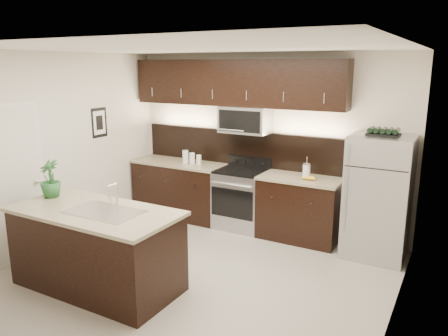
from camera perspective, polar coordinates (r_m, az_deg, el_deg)
name	(u,v)px	position (r m, az deg, el deg)	size (l,w,h in m)	color
ground	(197,274)	(5.57, -3.55, -13.59)	(4.50, 4.50, 0.00)	gray
room_walls	(185,138)	(5.06, -5.11, 3.92)	(4.52, 4.02, 2.71)	beige
counter_run	(230,197)	(6.96, 0.75, -3.79)	(3.51, 0.65, 0.94)	black
upper_fixtures	(236,90)	(6.78, 1.59, 10.12)	(3.49, 0.40, 1.66)	black
island	(97,249)	(5.27, -16.27, -10.07)	(1.96, 0.96, 0.94)	black
sink_faucet	(105,210)	(5.01, -15.33, -5.34)	(0.84, 0.50, 0.28)	silver
refrigerator	(378,197)	(6.10, 19.48, -3.62)	(0.79, 0.71, 1.64)	#B2B2B7
wine_rack	(384,132)	(5.92, 20.12, 4.43)	(0.41, 0.25, 0.10)	black
plant	(50,179)	(5.71, -21.79, -1.31)	(0.26, 0.26, 0.46)	#235928
canisters	(191,158)	(7.15, -4.39, 1.31)	(0.32, 0.14, 0.22)	silver
french_press	(306,171)	(6.28, 10.71, -0.37)	(0.11, 0.11, 0.31)	silver
bananas	(305,177)	(6.27, 10.58, -1.20)	(0.19, 0.15, 0.06)	gold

